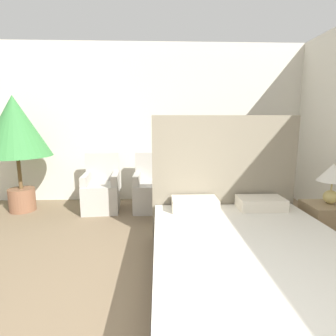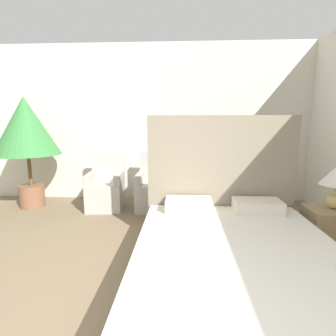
% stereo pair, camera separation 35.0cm
% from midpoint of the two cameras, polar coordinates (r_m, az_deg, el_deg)
% --- Properties ---
extents(wall_back, '(10.00, 0.06, 2.90)m').
position_cam_midpoint_polar(wall_back, '(5.00, -0.49, 9.56)').
color(wall_back, silver).
rests_on(wall_back, ground_plane).
extents(bed, '(1.82, 2.24, 1.57)m').
position_cam_midpoint_polar(bed, '(2.61, 18.22, -18.16)').
color(bed, '#4C4238').
rests_on(bed, ground_plane).
extents(armchair_near_window_left, '(0.63, 0.69, 0.95)m').
position_cam_midpoint_polar(armchair_near_window_left, '(4.66, -11.25, -5.00)').
color(armchair_near_window_left, '#B7B2A8').
rests_on(armchair_near_window_left, ground_plane).
extents(armchair_near_window_right, '(0.59, 0.66, 0.95)m').
position_cam_midpoint_polar(armchair_near_window_right, '(4.53, -0.75, -5.25)').
color(armchair_near_window_right, '#B7B2A8').
rests_on(armchair_near_window_right, ground_plane).
extents(potted_palm, '(1.09, 1.09, 1.91)m').
position_cam_midpoint_polar(potted_palm, '(5.02, -26.80, 7.40)').
color(potted_palm, brown).
rests_on(potted_palm, ground_plane).
extents(nightstand, '(0.54, 0.44, 0.51)m').
position_cam_midpoint_polar(nightstand, '(3.73, 34.16, -11.17)').
color(nightstand, '#937A56').
rests_on(nightstand, ground_plane).
extents(table_lamp, '(0.35, 0.35, 0.49)m').
position_cam_midpoint_polar(table_lamp, '(3.61, 35.12, -2.05)').
color(table_lamp, tan).
rests_on(table_lamp, nightstand).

